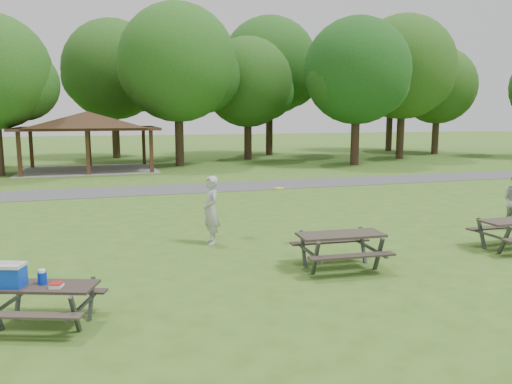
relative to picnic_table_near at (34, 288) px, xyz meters
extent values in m
plane|color=#38601B|center=(4.47, 1.02, -0.68)|extent=(160.00, 160.00, 0.00)
cube|color=#454547|center=(4.47, 15.02, -0.67)|extent=(120.00, 3.20, 0.02)
cube|color=#362213|center=(-3.23, 22.32, 0.62)|extent=(0.22, 0.22, 2.60)
cube|color=#3B2115|center=(-3.23, 27.72, 0.62)|extent=(0.22, 0.22, 2.60)
cube|color=#3B2515|center=(0.47, 22.32, 0.62)|extent=(0.22, 0.22, 2.60)
cube|color=#372314|center=(0.47, 27.72, 0.62)|extent=(0.22, 0.22, 2.60)
cube|color=#382114|center=(4.17, 22.32, 0.62)|extent=(0.22, 0.22, 2.60)
cube|color=#341E13|center=(4.17, 27.72, 0.62)|extent=(0.22, 0.22, 2.60)
cube|color=#372116|center=(0.47, 25.02, 2.00)|extent=(8.60, 6.60, 0.16)
pyramid|color=#2F1E13|center=(0.47, 25.02, 2.58)|extent=(7.01, 7.01, 1.00)
cube|color=gray|center=(0.47, 25.02, -0.66)|extent=(8.40, 6.40, 0.03)
sphere|color=#1A4B15|center=(-3.04, 23.82, 4.64)|extent=(4.29, 4.29, 4.29)
cylinder|color=black|center=(6.47, 26.02, 1.34)|extent=(0.60, 0.60, 4.02)
sphere|color=#1B4B15|center=(6.47, 26.02, 6.35)|extent=(8.00, 8.00, 8.00)
sphere|color=#153F12|center=(8.27, 26.32, 5.55)|extent=(5.20, 5.20, 5.20)
sphere|color=#194313|center=(4.87, 25.82, 5.75)|extent=(4.80, 4.80, 4.80)
cylinder|color=black|center=(12.47, 29.52, 1.04)|extent=(0.60, 0.60, 3.43)
sphere|color=#1A4212|center=(12.47, 29.52, 5.38)|extent=(7.00, 7.00, 7.00)
sphere|color=#144714|center=(14.05, 29.82, 4.68)|extent=(4.55, 4.55, 4.55)
sphere|color=#164F17|center=(11.07, 29.32, 4.85)|extent=(4.20, 4.20, 4.20)
cylinder|color=black|center=(18.47, 23.02, 1.21)|extent=(0.60, 0.60, 3.78)
sphere|color=#123F13|center=(18.47, 23.02, 5.88)|extent=(7.40, 7.40, 7.40)
sphere|color=#194B15|center=(20.14, 23.32, 5.14)|extent=(4.81, 4.81, 4.81)
sphere|color=#173F12|center=(16.99, 22.82, 5.32)|extent=(4.44, 4.44, 4.44)
cylinder|color=black|center=(24.47, 26.52, 1.42)|extent=(0.60, 0.60, 4.20)
sphere|color=#1F4814|center=(24.47, 26.52, 6.60)|extent=(8.20, 8.20, 8.20)
sphere|color=#184C15|center=(26.32, 26.82, 5.78)|extent=(5.33, 5.33, 5.33)
sphere|color=#174112|center=(22.83, 26.32, 5.98)|extent=(4.92, 4.92, 4.92)
cylinder|color=#332116|center=(30.47, 30.02, 1.11)|extent=(0.60, 0.60, 3.57)
sphere|color=#1E4714|center=(30.47, 30.02, 5.44)|extent=(6.80, 6.80, 6.80)
sphere|color=#1D4F16|center=(32.00, 30.32, 4.76)|extent=(4.42, 4.42, 4.42)
sphere|color=#1D4E16|center=(29.11, 29.82, 4.93)|extent=(4.08, 4.08, 4.08)
cylinder|color=black|center=(2.47, 34.02, 1.39)|extent=(0.60, 0.60, 4.13)
sphere|color=#1B4513|center=(2.47, 34.02, 6.45)|extent=(8.00, 8.00, 8.00)
sphere|color=#184F16|center=(4.27, 34.32, 5.65)|extent=(5.20, 5.20, 5.20)
sphere|color=#1A4614|center=(0.87, 33.82, 5.85)|extent=(4.80, 4.80, 4.80)
cylinder|color=black|center=(15.47, 33.02, 1.60)|extent=(0.60, 0.60, 4.55)
sphere|color=#184513|center=(15.47, 33.02, 7.02)|extent=(8.40, 8.40, 8.40)
sphere|color=#194112|center=(17.36, 33.32, 6.18)|extent=(5.46, 5.46, 5.46)
sphere|color=#1D4B15|center=(13.79, 32.82, 6.39)|extent=(5.04, 5.04, 5.04)
cylinder|color=black|center=(28.47, 34.52, 1.46)|extent=(0.60, 0.60, 4.27)
sphere|color=#144714|center=(28.47, 34.52, 6.59)|extent=(8.00, 8.00, 8.00)
sphere|color=#134313|center=(30.27, 34.82, 5.79)|extent=(5.20, 5.20, 5.20)
sphere|color=#1A3E11|center=(26.87, 34.32, 5.99)|extent=(4.80, 4.80, 4.80)
cube|color=#2A221E|center=(0.17, -0.03, 0.01)|extent=(1.82, 1.21, 0.05)
cube|color=#322A24|center=(-0.02, -0.55, -0.27)|extent=(1.68, 0.80, 0.04)
cube|color=#29231E|center=(0.35, 0.50, -0.27)|extent=(1.68, 0.80, 0.04)
cube|color=#424244|center=(-0.33, 0.53, -0.33)|extent=(0.17, 0.35, 0.74)
cube|color=#47474A|center=(-0.45, 0.19, -0.30)|extent=(0.52, 1.32, 0.05)
cube|color=#38383A|center=(0.66, -0.58, -0.33)|extent=(0.17, 0.35, 0.74)
cube|color=#3E3E41|center=(0.90, 0.09, -0.33)|extent=(0.17, 0.35, 0.74)
cube|color=#38383A|center=(0.78, -0.25, -0.30)|extent=(0.52, 1.32, 0.05)
cube|color=blue|center=(-0.35, 0.06, 0.20)|extent=(0.51, 0.44, 0.34)
cube|color=silver|center=(-0.35, 0.06, 0.40)|extent=(0.53, 0.47, 0.06)
cylinder|color=silver|center=(-0.35, 0.06, 0.47)|extent=(0.36, 0.15, 0.03)
cylinder|color=#0B2CAD|center=(0.14, 0.03, 0.14)|extent=(0.20, 0.20, 0.21)
cylinder|color=white|center=(0.14, 0.03, 0.27)|extent=(0.15, 0.15, 0.05)
cube|color=white|center=(0.37, -0.22, 0.07)|extent=(0.24, 0.24, 0.07)
cube|color=#B41414|center=(0.37, -0.22, 0.11)|extent=(0.25, 0.25, 0.01)
cube|color=#2D2721|center=(6.38, 1.36, 0.13)|extent=(2.03, 0.91, 0.05)
cube|color=black|center=(6.33, 0.71, -0.20)|extent=(1.99, 0.41, 0.04)
cube|color=#2C231F|center=(6.42, 2.01, -0.20)|extent=(1.99, 0.41, 0.04)
cube|color=#414244|center=(5.59, 1.00, -0.27)|extent=(0.09, 0.42, 0.86)
cube|color=#3E3E40|center=(5.65, 1.82, -0.27)|extent=(0.09, 0.42, 0.86)
cube|color=#454548|center=(5.62, 1.41, -0.24)|extent=(0.17, 1.61, 0.05)
cube|color=#3A3B3D|center=(7.11, 0.90, -0.27)|extent=(0.09, 0.42, 0.86)
cube|color=#3F3F42|center=(7.16, 1.72, -0.27)|extent=(0.09, 0.42, 0.86)
cube|color=#3D3D3F|center=(7.14, 1.31, -0.24)|extent=(0.17, 1.61, 0.05)
cube|color=#2F2621|center=(11.56, 2.11, -0.22)|extent=(1.91, 0.29, 0.04)
cube|color=#38383B|center=(10.84, 1.08, -0.29)|extent=(0.07, 0.40, 0.83)
cube|color=#3B3A3D|center=(10.83, 1.88, -0.29)|extent=(0.07, 0.40, 0.83)
cube|color=#424244|center=(10.83, 1.48, -0.26)|extent=(0.08, 1.55, 0.05)
cylinder|color=yellow|center=(5.92, 4.24, 0.83)|extent=(0.32, 0.32, 0.02)
imported|color=#B0B0B2|center=(4.00, 4.46, 0.27)|extent=(0.53, 0.73, 1.89)
camera|label=1|loc=(1.16, -8.74, 2.86)|focal=35.00mm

